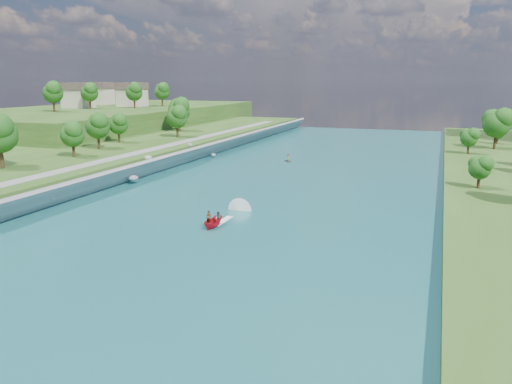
% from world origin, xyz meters
% --- Properties ---
extents(ground, '(260.00, 260.00, 0.00)m').
position_xyz_m(ground, '(0.00, 0.00, 0.00)').
color(ground, '#2D5119').
rests_on(ground, ground).
extents(river_water, '(55.00, 240.00, 0.10)m').
position_xyz_m(river_water, '(0.00, 20.00, 0.05)').
color(river_water, '#18555C').
rests_on(river_water, ground).
extents(berm_west, '(45.00, 240.00, 3.50)m').
position_xyz_m(berm_west, '(-50.00, 20.00, 1.75)').
color(berm_west, '#2D5119').
rests_on(berm_west, ground).
extents(ridge_west, '(60.00, 120.00, 9.00)m').
position_xyz_m(ridge_west, '(-82.50, 95.00, 4.50)').
color(ridge_west, '#2D5119').
rests_on(ridge_west, ground).
extents(riprap_bank, '(4.39, 236.00, 4.35)m').
position_xyz_m(riprap_bank, '(-25.85, 19.26, 1.80)').
color(riprap_bank, slate).
rests_on(riprap_bank, ground).
extents(riverside_path, '(3.00, 200.00, 0.10)m').
position_xyz_m(riverside_path, '(-32.50, 20.00, 3.55)').
color(riverside_path, gray).
rests_on(riverside_path, berm_west).
extents(ridge_houses, '(29.50, 29.50, 8.40)m').
position_xyz_m(ridge_houses, '(-88.67, 100.00, 13.31)').
color(ridge_houses, beige).
rests_on(ridge_houses, ridge_west).
extents(trees_ridge, '(19.63, 45.38, 10.51)m').
position_xyz_m(trees_ridge, '(-76.13, 86.60, 14.04)').
color(trees_ridge, '#144712').
rests_on(trees_ridge, ridge_west).
extents(motorboat, '(3.60, 18.70, 2.22)m').
position_xyz_m(motorboat, '(0.18, 4.77, 0.71)').
color(motorboat, '#B80E1F').
rests_on(motorboat, river_water).
extents(raft, '(3.18, 3.38, 1.70)m').
position_xyz_m(raft, '(-5.92, 55.97, 0.48)').
color(raft, gray).
rests_on(raft, river_water).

